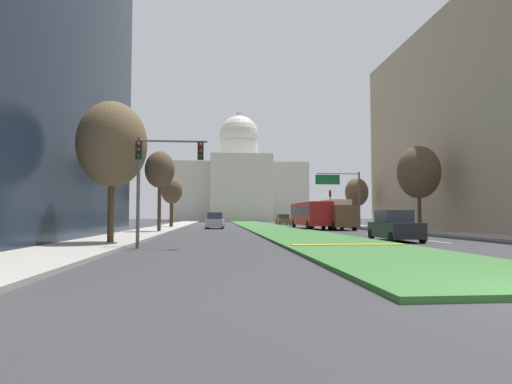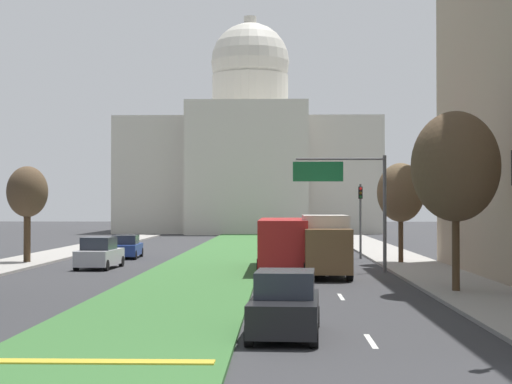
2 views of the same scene
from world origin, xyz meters
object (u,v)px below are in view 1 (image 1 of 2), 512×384
Objects in this scene: capitol_building at (239,185)px; street_tree_right_far at (357,192)px; traffic_light_far_right at (330,203)px; sedan_lead_stopped at (395,227)px; overhead_guide_sign at (343,188)px; sedan_midblock at (215,221)px; traffic_light_near_left at (157,167)px; box_truck_delivery at (338,214)px; street_tree_right_mid at (419,172)px; sedan_very_far at (282,219)px; street_tree_left_far at (172,191)px; street_tree_left_mid at (160,170)px; sedan_far_horizon at (283,220)px; city_bus at (310,213)px; sedan_distant at (214,221)px; street_tree_left_near at (112,145)px.

capitol_building reaches higher than street_tree_right_far.
traffic_light_far_right is 1.11× the size of sedan_lead_stopped.
sedan_midblock is at bearing 171.48° from overhead_guide_sign.
box_truck_delivery is at bearing 56.79° from traffic_light_near_left.
sedan_very_far is (-5.06, 45.91, -4.56)m from street_tree_right_mid.
street_tree_left_far is (-19.91, 5.74, -0.13)m from overhead_guide_sign.
capitol_building reaches higher than sedan_very_far.
sedan_lead_stopped is 19.76m from box_truck_delivery.
box_truck_delivery is (-5.23, -9.16, -2.83)m from street_tree_right_far.
traffic_light_near_left is 29.28m from sedan_midblock.
sedan_far_horizon is at bearing 62.48° from street_tree_left_mid.
street_tree_right_far is at bearing -79.65° from capitol_building.
street_tree_left_far is at bearing 119.60° from sedan_lead_stopped.
sedan_very_far is at bearing 87.84° from sedan_lead_stopped.
street_tree_right_mid is at bearing -85.68° from traffic_light_far_right.
traffic_light_far_right is (18.85, 38.60, -0.48)m from traffic_light_near_left.
sedan_lead_stopped is 1.04× the size of sedan_midblock.
street_tree_left_far is 0.56× the size of city_bus.
street_tree_right_far reaches higher than sedan_far_horizon.
overhead_guide_sign is 1.02× the size of street_tree_right_far.
sedan_midblock is 0.41× the size of city_bus.
traffic_light_far_right is 0.72× the size of street_tree_left_mid.
sedan_distant is at bearing 179.57° from traffic_light_far_right.
sedan_lead_stopped is at bearing -99.06° from traffic_light_far_right.
box_truck_delivery is at bearing 121.13° from street_tree_right_mid.
sedan_lead_stopped is at bearing -92.16° from sedan_very_far.
traffic_light_near_left is 31.87m from overhead_guide_sign.
sedan_distant is at bearing 107.64° from sedan_lead_stopped.
box_truck_delivery is at bearing 83.49° from sedan_lead_stopped.
street_tree_left_mid reaches higher than street_tree_right_far.
street_tree_left_near reaches higher than sedan_lead_stopped.
traffic_light_near_left is 38.91m from sedan_distant.
street_tree_left_near is 30.16m from street_tree_left_far.
overhead_guide_sign is 0.85× the size of street_tree_right_mid.
street_tree_right_mid is at bearing -51.82° from sedan_distant.
street_tree_left_near is at bearing 137.61° from traffic_light_near_left.
capitol_building is 37.98m from sedan_very_far.
capitol_building is 66.47m from street_tree_left_far.
street_tree_left_near is (-2.66, 2.43, 1.44)m from traffic_light_near_left.
box_truck_delivery is (6.60, -73.93, -8.29)m from capitol_building.
sedan_midblock is at bearing -88.56° from sedan_distant.
street_tree_left_far is 34.41m from sedan_very_far.
street_tree_left_mid is at bearing 97.18° from traffic_light_near_left.
street_tree_right_far is 1.35× the size of sedan_very_far.
traffic_light_near_left is 0.72× the size of street_tree_left_mid.
box_truck_delivery is 3.93m from city_bus.
traffic_light_far_right is 15.20m from box_truck_delivery.
sedan_midblock is at bearing 169.66° from city_bus.
street_tree_right_mid is 46.41m from sedan_very_far.
street_tree_left_near is 1.21× the size of street_tree_left_far.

